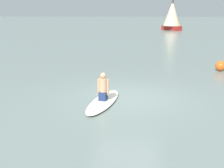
{
  "coord_description": "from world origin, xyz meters",
  "views": [
    {
      "loc": [
        0.34,
        -9.69,
        3.05
      ],
      "look_at": [
        -0.55,
        -0.42,
        0.61
      ],
      "focal_mm": 44.09,
      "sensor_mm": 36.0,
      "label": 1
    }
  ],
  "objects": [
    {
      "name": "person_paddler",
      "position": [
        -0.83,
        -0.72,
        0.55
      ],
      "size": [
        0.42,
        0.36,
        0.96
      ],
      "rotation": [
        0.0,
        0.0,
        1.39
      ],
      "color": "navy",
      "rests_on": "surfboard"
    },
    {
      "name": "ground_plane",
      "position": [
        0.0,
        0.0,
        0.0
      ],
      "size": [
        400.0,
        400.0,
        0.0
      ],
      "primitive_type": "plane",
      "color": "slate"
    },
    {
      "name": "sailboat_far_right",
      "position": [
        5.97,
        39.95,
        2.61
      ],
      "size": [
        4.01,
        4.18,
        5.52
      ],
      "rotation": [
        0.0,
        0.0,
        -1.01
      ],
      "color": "maroon",
      "rests_on": "ground"
    },
    {
      "name": "buoy_marker",
      "position": [
        4.72,
        5.21,
        0.28
      ],
      "size": [
        0.55,
        0.55,
        0.55
      ],
      "primitive_type": "sphere",
      "color": "#E55919",
      "rests_on": "ground"
    },
    {
      "name": "surfboard",
      "position": [
        -0.83,
        -0.72,
        0.06
      ],
      "size": [
        1.25,
        2.97,
        0.11
      ],
      "primitive_type": "ellipsoid",
      "rotation": [
        0.0,
        0.0,
        1.39
      ],
      "color": "silver",
      "rests_on": "ground"
    }
  ]
}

